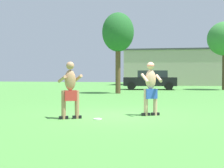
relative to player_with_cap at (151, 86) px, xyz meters
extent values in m
plane|color=#4C8E3D|center=(-1.04, -0.16, -0.93)|extent=(80.00, 80.00, 0.00)
cube|color=black|center=(0.14, 0.08, -0.89)|extent=(0.28, 0.22, 0.09)
cylinder|color=#E0AD89|center=(0.14, 0.08, -0.51)|extent=(0.13, 0.13, 0.84)
cube|color=black|center=(-0.14, -0.07, -0.89)|extent=(0.28, 0.22, 0.09)
cylinder|color=#E0AD89|center=(-0.14, -0.07, -0.51)|extent=(0.13, 0.13, 0.84)
cube|color=blue|center=(0.00, 0.01, -0.24)|extent=(0.44, 0.39, 0.30)
ellipsoid|color=#E0AD89|center=(0.00, 0.01, 0.21)|extent=(0.41, 0.36, 0.61)
cylinder|color=#E0AD89|center=(0.25, 0.03, 0.24)|extent=(0.26, 0.58, 0.25)
cylinder|color=#E0AD89|center=(-0.16, -0.19, 0.24)|extent=(0.32, 0.55, 0.32)
sphere|color=#E0AD89|center=(0.00, 0.01, 0.64)|extent=(0.23, 0.23, 0.23)
cone|color=red|center=(0.00, 0.01, 0.70)|extent=(0.33, 0.33, 0.13)
cube|color=black|center=(-2.41, -1.31, -0.89)|extent=(0.28, 0.22, 0.09)
cylinder|color=tan|center=(-2.41, -1.31, -0.52)|extent=(0.13, 0.13, 0.83)
cube|color=black|center=(-2.07, -1.12, -0.89)|extent=(0.28, 0.22, 0.09)
cylinder|color=tan|center=(-2.07, -1.12, -0.52)|extent=(0.13, 0.13, 0.83)
cube|color=red|center=(-2.24, -1.21, -0.25)|extent=(0.42, 0.38, 0.30)
ellipsoid|color=tan|center=(-2.24, -1.21, 0.20)|extent=(0.39, 0.35, 0.60)
cylinder|color=tan|center=(-2.48, -1.23, 0.23)|extent=(0.43, 0.51, 0.23)
cylinder|color=tan|center=(-2.09, -1.02, 0.23)|extent=(0.46, 0.47, 0.29)
sphere|color=tan|center=(-2.24, -1.21, 0.62)|extent=(0.23, 0.23, 0.23)
cylinder|color=white|center=(-1.43, -1.17, -0.92)|extent=(0.24, 0.24, 0.03)
cube|color=black|center=(-1.43, 16.87, -0.26)|extent=(4.44, 2.17, 0.70)
cube|color=#282D33|center=(-1.23, 16.89, 0.37)|extent=(2.54, 1.79, 0.56)
cylinder|color=black|center=(-2.85, 15.84, -0.61)|extent=(0.66, 0.28, 0.64)
cylinder|color=black|center=(-3.01, 17.63, -0.61)|extent=(0.66, 0.28, 0.64)
cylinder|color=black|center=(0.15, 16.11, -0.61)|extent=(0.66, 0.28, 0.64)
cylinder|color=black|center=(-0.01, 17.90, -0.61)|extent=(0.66, 0.28, 0.64)
cube|color=#B2A893|center=(0.50, 28.76, 1.04)|extent=(11.26, 5.66, 3.94)
cube|color=#3F3F44|center=(0.50, 28.76, 3.09)|extent=(11.71, 5.89, 0.16)
cylinder|color=brown|center=(-3.08, 11.14, 0.65)|extent=(0.34, 0.34, 3.17)
ellipsoid|color=#236028|center=(-3.08, 11.14, 3.15)|extent=(2.11, 2.11, 2.59)
camera|label=1|loc=(0.83, -10.31, 0.39)|focal=52.51mm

